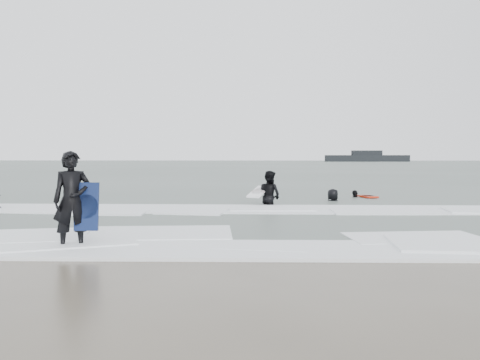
{
  "coord_description": "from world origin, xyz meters",
  "views": [
    {
      "loc": [
        0.55,
        -9.58,
        1.86
      ],
      "look_at": [
        0.0,
        5.0,
        1.1
      ],
      "focal_mm": 35.0,
      "sensor_mm": 36.0,
      "label": 1
    }
  ],
  "objects_px": {
    "surfer_right_near": "(355,199)",
    "vessel_horizon": "(367,158)",
    "surfer_centre": "(73,249)",
    "surfer_right_far": "(333,202)",
    "surfer_wading": "(269,206)"
  },
  "relations": [
    {
      "from": "surfer_right_near",
      "to": "vessel_horizon",
      "type": "distance_m",
      "value": 125.83
    },
    {
      "from": "surfer_centre",
      "to": "surfer_right_far",
      "type": "distance_m",
      "value": 11.77
    },
    {
      "from": "surfer_centre",
      "to": "surfer_wading",
      "type": "distance_m",
      "value": 8.98
    },
    {
      "from": "surfer_right_near",
      "to": "surfer_right_far",
      "type": "bearing_deg",
      "value": 29.45
    },
    {
      "from": "surfer_wading",
      "to": "vessel_horizon",
      "type": "height_order",
      "value": "vessel_horizon"
    },
    {
      "from": "surfer_centre",
      "to": "surfer_right_near",
      "type": "relative_size",
      "value": 1.3
    },
    {
      "from": "surfer_wading",
      "to": "surfer_right_near",
      "type": "relative_size",
      "value": 1.23
    },
    {
      "from": "surfer_centre",
      "to": "surfer_wading",
      "type": "height_order",
      "value": "surfer_centre"
    },
    {
      "from": "surfer_right_near",
      "to": "surfer_right_far",
      "type": "distance_m",
      "value": 2.0
    },
    {
      "from": "surfer_right_near",
      "to": "surfer_right_far",
      "type": "xyz_separation_m",
      "value": [
        -1.22,
        -1.59,
        0.0
      ]
    },
    {
      "from": "surfer_centre",
      "to": "surfer_right_far",
      "type": "height_order",
      "value": "surfer_centre"
    },
    {
      "from": "surfer_wading",
      "to": "vessel_horizon",
      "type": "relative_size",
      "value": 0.08
    },
    {
      "from": "surfer_wading",
      "to": "surfer_right_near",
      "type": "xyz_separation_m",
      "value": [
        3.81,
        3.28,
        0.0
      ]
    },
    {
      "from": "surfer_centre",
      "to": "surfer_right_far",
      "type": "bearing_deg",
      "value": 31.53
    },
    {
      "from": "surfer_wading",
      "to": "surfer_right_near",
      "type": "height_order",
      "value": "surfer_wading"
    }
  ]
}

